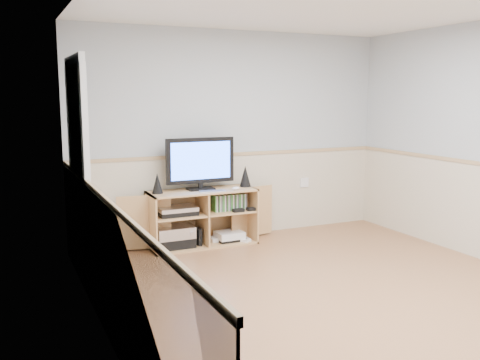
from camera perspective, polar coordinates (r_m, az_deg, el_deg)
name	(u,v)px	position (r m, az deg, el deg)	size (l,w,h in m)	color
room	(329,156)	(4.64, 9.43, 2.54)	(4.04, 4.54, 2.54)	tan
media_cabinet	(201,216)	(6.28, -4.21, -3.87)	(1.94, 0.47, 0.65)	tan
monitor	(200,162)	(6.16, -4.25, 1.95)	(0.82, 0.18, 0.60)	black
speaker_left	(157,183)	(6.00, -8.81, -0.36)	(0.12, 0.12, 0.23)	black
speaker_right	(245,176)	(6.38, 0.56, 0.41)	(0.14, 0.14, 0.25)	black
keyboard	(213,191)	(6.06, -2.94, -1.20)	(0.30, 0.12, 0.01)	silver
mouse	(236,188)	(6.17, -0.43, -0.89)	(0.10, 0.06, 0.04)	white
av_components	(175,230)	(6.15, -6.93, -5.29)	(0.52, 0.32, 0.47)	black
game_consoles	(228,236)	(6.40, -1.27, -6.03)	(0.45, 0.30, 0.11)	white
game_cases	(229,202)	(6.30, -1.17, -2.38)	(0.40, 0.14, 0.19)	#3F8C3F
wall_outlet	(304,183)	(7.05, 6.84, -0.27)	(0.12, 0.03, 0.12)	white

